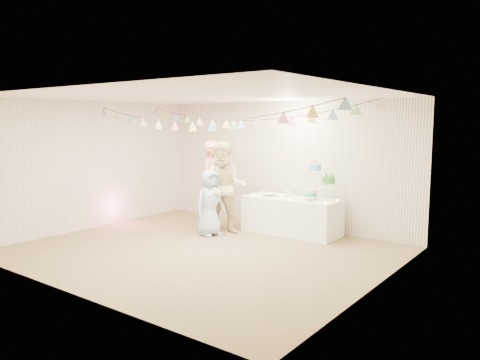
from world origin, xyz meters
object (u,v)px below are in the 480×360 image
Objects in this scene: cake_stand at (318,180)px; person_adult_a at (214,185)px; person_adult_b at (225,188)px; person_child at (210,203)px; table at (291,216)px.

person_adult_a is at bearing -163.11° from cake_stand.
person_adult_b is (0.43, -0.17, -0.00)m from person_adult_a.
table is at bearing -35.16° from person_child.
table is at bearing -174.81° from cake_stand.
person_adult_a is 1.42× the size of person_child.
person_adult_b is at bearing -112.62° from person_adult_a.
person_adult_a reaches higher than person_child.
cake_stand reaches higher than table.
cake_stand reaches higher than person_child.
table is 1.40m from person_adult_b.
cake_stand is at bearing -44.34° from person_child.
person_adult_b is at bearing -9.55° from person_child.
person_adult_b reaches higher than cake_stand.
person_child is at bearing -147.38° from person_adult_b.
person_child reaches higher than table.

